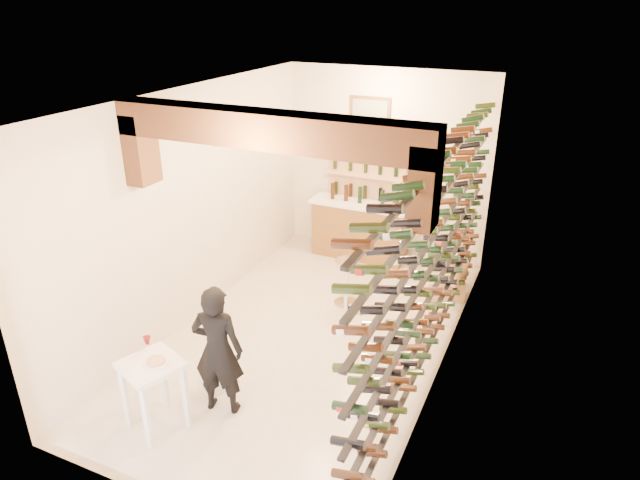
# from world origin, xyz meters

# --- Properties ---
(ground) EXTENTS (6.00, 6.00, 0.00)m
(ground) POSITION_xyz_m (0.00, 0.00, 0.00)
(ground) COLOR beige
(ground) RESTS_ON ground
(room_shell) EXTENTS (3.52, 6.02, 3.21)m
(room_shell) POSITION_xyz_m (0.00, -0.26, 2.25)
(room_shell) COLOR beige
(room_shell) RESTS_ON ground
(wine_rack) EXTENTS (0.32, 5.70, 2.56)m
(wine_rack) POSITION_xyz_m (1.53, 0.00, 1.55)
(wine_rack) COLOR black
(wine_rack) RESTS_ON ground
(back_counter) EXTENTS (1.70, 0.62, 1.29)m
(back_counter) POSITION_xyz_m (-0.30, 2.65, 0.53)
(back_counter) COLOR brown
(back_counter) RESTS_ON ground
(back_shelving) EXTENTS (1.40, 0.31, 2.73)m
(back_shelving) POSITION_xyz_m (-0.30, 2.89, 1.17)
(back_shelving) COLOR tan
(back_shelving) RESTS_ON ground
(tasting_table) EXTENTS (0.72, 0.72, 0.98)m
(tasting_table) POSITION_xyz_m (-0.75, -2.22, 0.66)
(tasting_table) COLOR white
(tasting_table) RESTS_ON ground
(white_stool) EXTENTS (0.38, 0.38, 0.40)m
(white_stool) POSITION_xyz_m (-0.56, -1.35, 0.20)
(white_stool) COLOR white
(white_stool) RESTS_ON ground
(person) EXTENTS (0.63, 0.48, 1.53)m
(person) POSITION_xyz_m (-0.29, -1.70, 0.77)
(person) COLOR black
(person) RESTS_ON ground
(chrome_barstool) EXTENTS (0.37, 0.37, 0.72)m
(chrome_barstool) POSITION_xyz_m (0.12, 0.98, 0.42)
(chrome_barstool) COLOR silver
(chrome_barstool) RESTS_ON ground
(crate_lower) EXTENTS (0.66, 0.58, 0.33)m
(crate_lower) POSITION_xyz_m (1.40, 1.79, 0.16)
(crate_lower) COLOR tan
(crate_lower) RESTS_ON ground
(crate_upper) EXTENTS (0.61, 0.50, 0.31)m
(crate_upper) POSITION_xyz_m (1.40, 1.79, 0.48)
(crate_upper) COLOR tan
(crate_upper) RESTS_ON crate_lower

